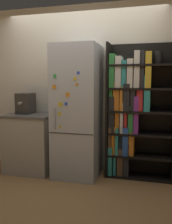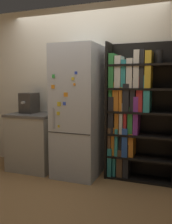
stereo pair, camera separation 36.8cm
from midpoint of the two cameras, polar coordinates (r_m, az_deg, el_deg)
The scene contains 6 objects.
ground_plane at distance 3.82m, azimuth -5.39°, elevation -14.84°, with size 16.00×16.00×0.00m, color #A87542.
wall_back at distance 4.00m, azimuth -3.20°, elevation 5.27°, with size 8.00×0.05×2.60m.
refrigerator at distance 3.70m, azimuth -4.84°, elevation 0.01°, with size 0.65×0.66×1.94m.
bookshelf at distance 3.68m, azimuth 7.73°, elevation 0.34°, with size 0.97×0.33×1.97m.
kitchen_counter at distance 4.13m, azimuth -14.93°, elevation -6.74°, with size 0.74×0.63×0.91m.
espresso_machine at distance 4.14m, azimuth -16.14°, elevation 1.90°, with size 0.22×0.35×0.32m.
Camera 1 is at (1.09, -3.38, 1.41)m, focal length 40.00 mm.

